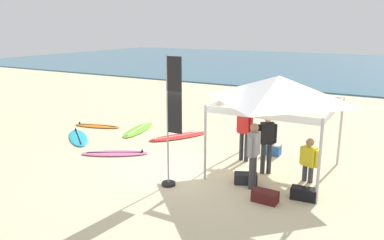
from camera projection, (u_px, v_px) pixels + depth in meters
ground_plane at (182, 170)px, 10.87m from camera, size 80.00×80.00×0.00m
sea at (348, 66)px, 38.93m from camera, size 80.00×36.00×0.10m
canopy_tent at (279, 89)px, 10.24m from camera, size 3.07×3.07×2.75m
surfboard_orange at (97, 126)px, 15.60m from camera, size 2.06×1.02×0.19m
surfboard_lime at (138, 130)px, 15.04m from camera, size 1.15×2.45×0.19m
surfboard_cyan at (78, 137)px, 13.97m from camera, size 2.19×1.92×0.19m
surfboard_pink at (115, 153)px, 12.24m from camera, size 2.14×1.61×0.19m
surfboard_red at (179, 136)px, 14.12m from camera, size 1.79×2.42×0.19m
person_grey at (253, 151)px, 9.48m from camera, size 0.22×0.55×1.71m
person_black at (267, 140)px, 10.42m from camera, size 0.47×0.38×1.71m
person_red at (244, 130)px, 11.44m from camera, size 0.54×0.27×1.71m
person_yellow at (309, 158)px, 9.95m from camera, size 0.52×0.33×1.20m
banner_flag at (171, 128)px, 9.43m from camera, size 0.60×0.36×3.40m
gear_bag_near_tent at (265, 196)px, 8.89m from camera, size 0.61×0.34×0.28m
gear_bag_by_pole at (246, 178)px, 9.95m from camera, size 0.68×0.54×0.28m
gear_bag_on_sand at (304, 194)px, 9.04m from camera, size 0.63×0.37×0.28m
cooler_box at (273, 149)px, 12.15m from camera, size 0.50×0.36×0.39m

